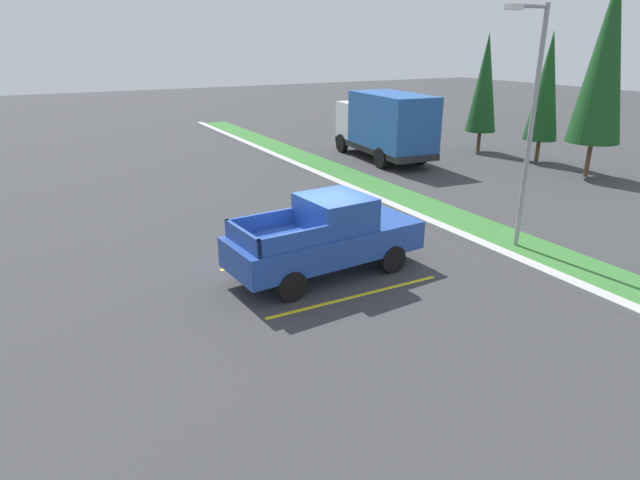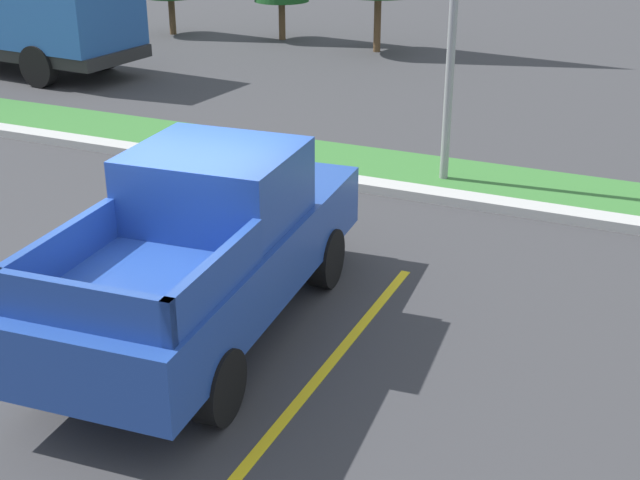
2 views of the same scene
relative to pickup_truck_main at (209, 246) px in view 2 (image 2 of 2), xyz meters
name	(u,v)px [view 2 (image 2 of 2)]	position (x,y,z in m)	size (l,w,h in m)	color
ground_plane	(183,317)	(-0.46, 0.07, -1.04)	(120.00, 120.00, 0.00)	#38383A
parking_line_near	(102,304)	(-1.55, -0.05, -1.04)	(0.12, 4.80, 0.01)	yellow
parking_line_far	(334,358)	(1.55, -0.05, -1.04)	(0.12, 4.80, 0.01)	yellow
curb_strip	(345,181)	(-0.46, 5.07, -0.97)	(56.00, 0.40, 0.15)	#B2B2AD
grass_median	(368,165)	(-0.46, 6.17, -1.01)	(56.00, 1.80, 0.06)	#387533
pickup_truck_main	(209,246)	(0.00, 0.00, 0.00)	(2.30, 5.36, 2.10)	black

